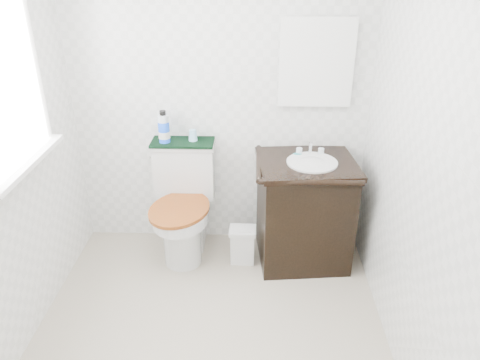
# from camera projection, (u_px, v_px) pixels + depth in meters

# --- Properties ---
(floor) EXTENTS (2.40, 2.40, 0.00)m
(floor) POSITION_uv_depth(u_px,v_px,m) (209.00, 342.00, 2.87)
(floor) COLOR #BCB298
(floor) RESTS_ON ground
(wall_back) EXTENTS (2.40, 0.00, 2.40)m
(wall_back) POSITION_uv_depth(u_px,v_px,m) (219.00, 96.00, 3.41)
(wall_back) COLOR white
(wall_back) RESTS_ON ground
(wall_front) EXTENTS (2.40, 0.00, 2.40)m
(wall_front) POSITION_uv_depth(u_px,v_px,m) (154.00, 349.00, 1.26)
(wall_front) COLOR white
(wall_front) RESTS_ON ground
(wall_right) EXTENTS (0.00, 2.40, 2.40)m
(wall_right) POSITION_uv_depth(u_px,v_px,m) (424.00, 167.00, 2.30)
(wall_right) COLOR white
(wall_right) RESTS_ON ground
(window) EXTENTS (0.02, 0.70, 0.90)m
(window) POSITION_uv_depth(u_px,v_px,m) (0.00, 80.00, 2.43)
(window) COLOR white
(window) RESTS_ON wall_left
(mirror) EXTENTS (0.50, 0.02, 0.60)m
(mirror) POSITION_uv_depth(u_px,v_px,m) (317.00, 63.00, 3.25)
(mirror) COLOR silver
(mirror) RESTS_ON wall_back
(toilet) EXTENTS (0.52, 0.69, 0.87)m
(toilet) POSITION_uv_depth(u_px,v_px,m) (184.00, 209.00, 3.57)
(toilet) COLOR silver
(toilet) RESTS_ON floor
(vanity) EXTENTS (0.74, 0.65, 0.92)m
(vanity) POSITION_uv_depth(u_px,v_px,m) (304.00, 209.00, 3.47)
(vanity) COLOR black
(vanity) RESTS_ON floor
(trash_bin) EXTENTS (0.20, 0.16, 0.29)m
(trash_bin) POSITION_uv_depth(u_px,v_px,m) (243.00, 245.00, 3.55)
(trash_bin) COLOR silver
(trash_bin) RESTS_ON floor
(towel) EXTENTS (0.46, 0.22, 0.02)m
(towel) POSITION_uv_depth(u_px,v_px,m) (183.00, 142.00, 3.46)
(towel) COLOR black
(towel) RESTS_ON toilet
(mouthwash_bottle) EXTENTS (0.08, 0.08, 0.24)m
(mouthwash_bottle) POSITION_uv_depth(u_px,v_px,m) (164.00, 128.00, 3.40)
(mouthwash_bottle) COLOR blue
(mouthwash_bottle) RESTS_ON towel
(cup) EXTENTS (0.07, 0.07, 0.08)m
(cup) POSITION_uv_depth(u_px,v_px,m) (193.00, 135.00, 3.45)
(cup) COLOR #97D6F7
(cup) RESTS_ON towel
(soap_bar) EXTENTS (0.07, 0.05, 0.02)m
(soap_bar) POSITION_uv_depth(u_px,v_px,m) (298.00, 154.00, 3.38)
(soap_bar) COLOR #1A757C
(soap_bar) RESTS_ON vanity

